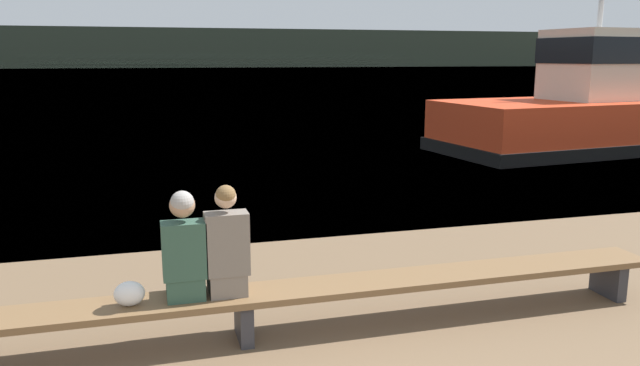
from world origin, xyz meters
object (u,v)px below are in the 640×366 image
bench_main (243,300)px  person_right (227,249)px  shopping_bag (129,294)px  tugboat_red (591,112)px  person_left (184,251)px

bench_main → person_right: bearing=175.4°
bench_main → shopping_bag: bearing=-178.3°
bench_main → tugboat_red: tugboat_red is taller
bench_main → person_right: person_right is taller
bench_main → person_right: (-0.13, 0.01, 0.50)m
bench_main → shopping_bag: size_ratio=32.80×
bench_main → tugboat_red: bearing=40.0°
bench_main → tugboat_red: size_ratio=0.96×
tugboat_red → person_right: bearing=123.3°
person_left → tugboat_red: bearing=38.7°
shopping_bag → tugboat_red: bearing=37.7°
shopping_bag → tugboat_red: 15.52m
person_left → tugboat_red: (11.79, 9.45, 0.15)m
shopping_bag → person_right: bearing=2.7°
bench_main → person_left: 0.72m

